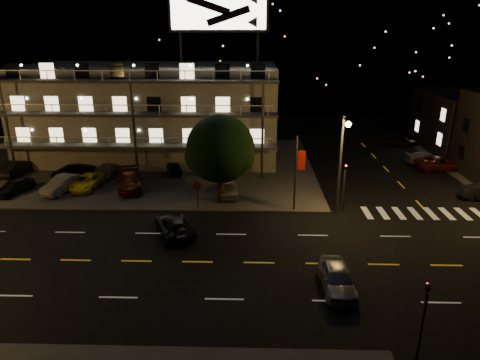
{
  "coord_description": "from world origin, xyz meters",
  "views": [
    {
      "loc": [
        1.42,
        -24.27,
        14.31
      ],
      "look_at": [
        0.55,
        8.0,
        2.84
      ],
      "focal_mm": 32.0,
      "sensor_mm": 36.0,
      "label": 1
    }
  ],
  "objects_px": {
    "lot_car_7": "(108,169)",
    "road_car_west": "(175,226)",
    "lot_car_4": "(229,189)",
    "lot_car_2": "(87,182)",
    "road_car_east": "(337,278)",
    "tree": "(220,151)"
  },
  "relations": [
    {
      "from": "lot_car_7",
      "to": "road_car_west",
      "type": "distance_m",
      "value": 15.75
    },
    {
      "from": "lot_car_4",
      "to": "road_car_west",
      "type": "xyz_separation_m",
      "value": [
        -3.58,
        -7.38,
        -0.14
      ]
    },
    {
      "from": "lot_car_2",
      "to": "road_car_west",
      "type": "distance_m",
      "value": 13.29
    },
    {
      "from": "lot_car_7",
      "to": "road_car_west",
      "type": "bearing_deg",
      "value": 119.53
    },
    {
      "from": "road_car_east",
      "to": "road_car_west",
      "type": "relative_size",
      "value": 0.9
    },
    {
      "from": "tree",
      "to": "road_car_west",
      "type": "bearing_deg",
      "value": -115.05
    },
    {
      "from": "lot_car_4",
      "to": "lot_car_7",
      "type": "distance_m",
      "value": 13.79
    },
    {
      "from": "lot_car_4",
      "to": "road_car_west",
      "type": "bearing_deg",
      "value": -121.33
    },
    {
      "from": "tree",
      "to": "lot_car_7",
      "type": "distance_m",
      "value": 14.23
    },
    {
      "from": "lot_car_2",
      "to": "road_car_east",
      "type": "bearing_deg",
      "value": -34.36
    },
    {
      "from": "tree",
      "to": "road_car_west",
      "type": "xyz_separation_m",
      "value": [
        -2.93,
        -6.27,
        -3.95
      ]
    },
    {
      "from": "lot_car_2",
      "to": "tree",
      "type": "bearing_deg",
      "value": -8.74
    },
    {
      "from": "road_car_east",
      "to": "road_car_west",
      "type": "bearing_deg",
      "value": 146.71
    },
    {
      "from": "road_car_east",
      "to": "road_car_west",
      "type": "xyz_separation_m",
      "value": [
        -10.59,
        6.79,
        -0.07
      ]
    },
    {
      "from": "lot_car_2",
      "to": "road_car_east",
      "type": "distance_m",
      "value": 25.77
    },
    {
      "from": "lot_car_7",
      "to": "road_car_east",
      "type": "relative_size",
      "value": 0.97
    },
    {
      "from": "tree",
      "to": "lot_car_2",
      "type": "height_order",
      "value": "tree"
    },
    {
      "from": "road_car_west",
      "to": "road_car_east",
      "type": "bearing_deg",
      "value": 124.46
    },
    {
      "from": "lot_car_7",
      "to": "tree",
      "type": "bearing_deg",
      "value": 145.53
    },
    {
      "from": "tree",
      "to": "road_car_east",
      "type": "xyz_separation_m",
      "value": [
        7.67,
        -13.06,
        -3.88
      ]
    },
    {
      "from": "lot_car_4",
      "to": "road_car_west",
      "type": "height_order",
      "value": "lot_car_4"
    },
    {
      "from": "tree",
      "to": "lot_car_4",
      "type": "distance_m",
      "value": 4.02
    }
  ]
}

